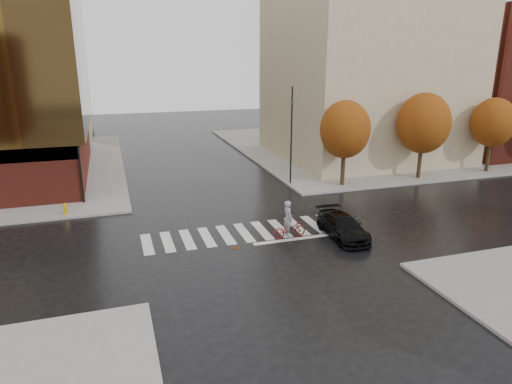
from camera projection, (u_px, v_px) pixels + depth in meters
ground at (247, 236)px, 25.94m from camera, size 120.00×120.00×0.00m
sidewalk_ne at (372, 145)px, 51.20m from camera, size 30.00×30.00×0.15m
crosswalk at (244, 233)px, 26.39m from camera, size 12.00×3.00×0.01m
building_ne_tan at (365, 62)px, 43.75m from camera, size 16.00×16.00×18.00m
building_ne_brick at (502, 81)px, 48.11m from camera, size 14.00×14.00×14.00m
building_nw_far at (19, 52)px, 52.02m from camera, size 14.00×12.00×20.00m
tree_ne_a at (345, 130)px, 34.32m from camera, size 3.80×3.80×6.50m
tree_ne_b at (424, 123)px, 36.32m from camera, size 4.20×4.20×6.89m
tree_ne_c at (493, 123)px, 38.44m from camera, size 3.60×3.60×6.31m
sedan at (343, 226)px, 25.61m from camera, size 1.91×4.43×1.27m
cyclist at (289, 225)px, 25.44m from camera, size 1.96×0.77×2.19m
traffic_light_nw at (78, 151)px, 30.25m from camera, size 0.18×0.16×6.42m
traffic_light_ne at (291, 129)px, 34.70m from camera, size 0.20×0.22×7.46m
fire_hydrant at (65, 208)px, 28.76m from camera, size 0.28×0.28×0.78m
manhole at (237, 248)px, 24.34m from camera, size 0.73×0.73×0.01m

